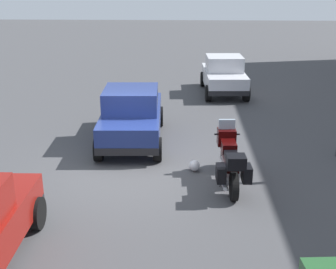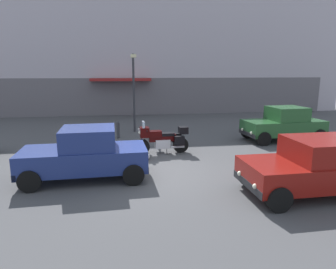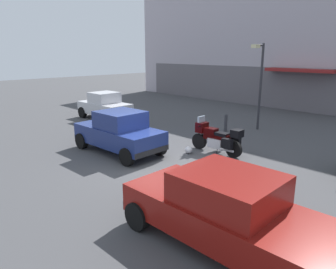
% 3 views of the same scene
% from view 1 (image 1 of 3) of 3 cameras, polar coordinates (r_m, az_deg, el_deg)
% --- Properties ---
extents(ground_plane, '(80.00, 80.00, 0.00)m').
position_cam_1_polar(ground_plane, '(11.19, -4.96, -4.76)').
color(ground_plane, '#424244').
extents(motorcycle, '(2.26, 0.78, 1.36)m').
position_cam_1_polar(motorcycle, '(10.33, 8.00, -3.29)').
color(motorcycle, black).
rests_on(motorcycle, ground).
extents(helmet, '(0.28, 0.28, 0.28)m').
position_cam_1_polar(helmet, '(11.14, 3.42, -4.04)').
color(helmet, silver).
rests_on(helmet, ground).
extents(car_compact_side, '(3.53, 1.84, 1.56)m').
position_cam_1_polar(car_compact_side, '(18.54, 7.24, 7.64)').
color(car_compact_side, silver).
rests_on(car_compact_side, ground).
extents(car_wagon_end, '(3.93, 1.92, 1.64)m').
position_cam_1_polar(car_wagon_end, '(12.88, -4.71, 2.45)').
color(car_wagon_end, navy).
rests_on(car_wagon_end, ground).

